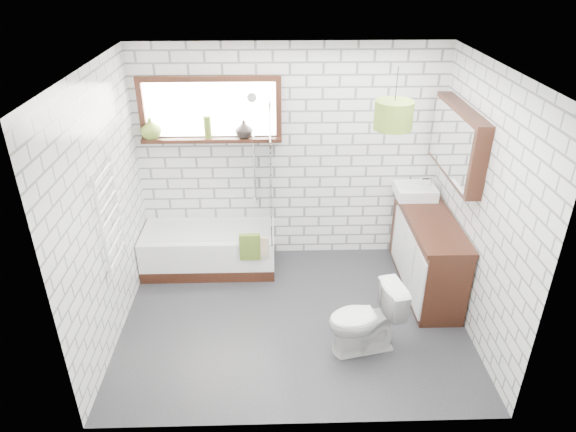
{
  "coord_description": "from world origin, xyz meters",
  "views": [
    {
      "loc": [
        -0.17,
        -4.12,
        3.36
      ],
      "look_at": [
        -0.05,
        0.25,
        1.04
      ],
      "focal_mm": 32.0,
      "sensor_mm": 36.0,
      "label": 1
    }
  ],
  "objects_px": {
    "bathtub": "(209,249)",
    "vanity": "(427,252)",
    "basin": "(415,191)",
    "toilet": "(365,319)",
    "pendant": "(394,115)"
  },
  "relations": [
    {
      "from": "bathtub",
      "to": "vanity",
      "type": "bearing_deg",
      "value": -10.05
    },
    {
      "from": "bathtub",
      "to": "vanity",
      "type": "height_order",
      "value": "vanity"
    },
    {
      "from": "bathtub",
      "to": "vanity",
      "type": "relative_size",
      "value": 1.0
    },
    {
      "from": "vanity",
      "to": "basin",
      "type": "bearing_deg",
      "value": 96.84
    },
    {
      "from": "toilet",
      "to": "vanity",
      "type": "bearing_deg",
      "value": 128.2
    },
    {
      "from": "vanity",
      "to": "toilet",
      "type": "bearing_deg",
      "value": -129.49
    },
    {
      "from": "toilet",
      "to": "bathtub",
      "type": "bearing_deg",
      "value": -144.67
    },
    {
      "from": "vanity",
      "to": "basin",
      "type": "xyz_separation_m",
      "value": [
        -0.06,
        0.5,
        0.49
      ]
    },
    {
      "from": "vanity",
      "to": "pendant",
      "type": "bearing_deg",
      "value": -141.1
    },
    {
      "from": "toilet",
      "to": "pendant",
      "type": "height_order",
      "value": "pendant"
    },
    {
      "from": "vanity",
      "to": "pendant",
      "type": "distance_m",
      "value": 1.86
    },
    {
      "from": "basin",
      "to": "toilet",
      "type": "relative_size",
      "value": 0.63
    },
    {
      "from": "basin",
      "to": "pendant",
      "type": "xyz_separation_m",
      "value": [
        -0.57,
        -1.01,
        1.18
      ]
    },
    {
      "from": "toilet",
      "to": "basin",
      "type": "bearing_deg",
      "value": 140.64
    },
    {
      "from": "vanity",
      "to": "pendant",
      "type": "relative_size",
      "value": 4.58
    }
  ]
}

